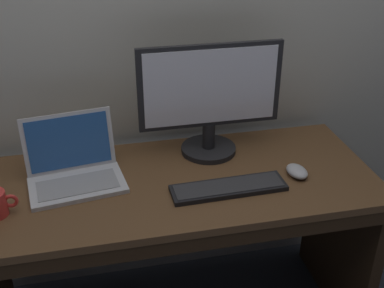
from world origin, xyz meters
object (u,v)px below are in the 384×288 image
at_px(external_monitor, 210,101).
at_px(wired_keyboard, 228,188).
at_px(computer_mouse, 297,171).
at_px(laptop_silver, 74,169).

bearing_deg(external_monitor, wired_keyboard, -89.50).
xyz_separation_m(wired_keyboard, computer_mouse, (0.27, 0.04, 0.01)).
distance_m(laptop_silver, wired_keyboard, 0.56).
relative_size(external_monitor, wired_keyboard, 1.33).
xyz_separation_m(external_monitor, computer_mouse, (0.28, -0.24, -0.20)).
height_order(laptop_silver, computer_mouse, laptop_silver).
height_order(laptop_silver, external_monitor, external_monitor).
bearing_deg(computer_mouse, laptop_silver, 162.86).
height_order(wired_keyboard, computer_mouse, computer_mouse).
xyz_separation_m(laptop_silver, computer_mouse, (0.80, -0.13, -0.03)).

